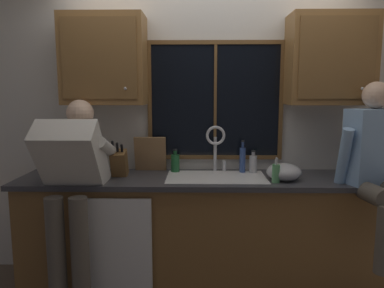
{
  "coord_description": "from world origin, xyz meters",
  "views": [
    {
      "loc": [
        -0.08,
        -3.2,
        1.61
      ],
      "look_at": [
        -0.14,
        -0.3,
        1.19
      ],
      "focal_mm": 34.34,
      "sensor_mm": 36.0,
      "label": 1
    }
  ],
  "objects_px": {
    "mixing_bowl": "(284,172)",
    "bottle_green_glass": "(253,164)",
    "knife_block": "(119,163)",
    "bottle_amber_small": "(242,159)",
    "person_standing": "(73,181)",
    "soap_dispenser": "(276,173)",
    "bottle_tall_clear": "(175,163)",
    "cutting_board": "(150,154)",
    "person_sitting_on_counter": "(378,162)"
  },
  "relations": [
    {
      "from": "person_standing",
      "to": "knife_block",
      "type": "xyz_separation_m",
      "value": [
        0.28,
        0.31,
        0.07
      ]
    },
    {
      "from": "bottle_green_glass",
      "to": "knife_block",
      "type": "bearing_deg",
      "value": -171.89
    },
    {
      "from": "knife_block",
      "to": "person_sitting_on_counter",
      "type": "bearing_deg",
      "value": -8.06
    },
    {
      "from": "person_sitting_on_counter",
      "to": "bottle_green_glass",
      "type": "xyz_separation_m",
      "value": [
        -0.84,
        0.43,
        -0.1
      ]
    },
    {
      "from": "person_sitting_on_counter",
      "to": "bottle_green_glass",
      "type": "distance_m",
      "value": 0.95
    },
    {
      "from": "person_sitting_on_counter",
      "to": "soap_dispenser",
      "type": "xyz_separation_m",
      "value": [
        -0.71,
        0.1,
        -0.11
      ]
    },
    {
      "from": "person_sitting_on_counter",
      "to": "mixing_bowl",
      "type": "bearing_deg",
      "value": 163.27
    },
    {
      "from": "mixing_bowl",
      "to": "bottle_green_glass",
      "type": "height_order",
      "value": "bottle_green_glass"
    },
    {
      "from": "mixing_bowl",
      "to": "bottle_tall_clear",
      "type": "bearing_deg",
      "value": 162.73
    },
    {
      "from": "knife_block",
      "to": "cutting_board",
      "type": "height_order",
      "value": "knife_block"
    },
    {
      "from": "bottle_tall_clear",
      "to": "person_sitting_on_counter",
      "type": "bearing_deg",
      "value": -17.04
    },
    {
      "from": "cutting_board",
      "to": "mixing_bowl",
      "type": "xyz_separation_m",
      "value": [
        1.09,
        -0.3,
        -0.09
      ]
    },
    {
      "from": "bottle_green_glass",
      "to": "bottle_tall_clear",
      "type": "relative_size",
      "value": 0.98
    },
    {
      "from": "soap_dispenser",
      "to": "knife_block",
      "type": "bearing_deg",
      "value": 171.85
    },
    {
      "from": "person_standing",
      "to": "bottle_tall_clear",
      "type": "bearing_deg",
      "value": 34.52
    },
    {
      "from": "cutting_board",
      "to": "bottle_green_glass",
      "type": "distance_m",
      "value": 0.89
    },
    {
      "from": "bottle_green_glass",
      "to": "bottle_tall_clear",
      "type": "xyz_separation_m",
      "value": [
        -0.66,
        0.03,
        0.0
      ]
    },
    {
      "from": "person_sitting_on_counter",
      "to": "person_standing",
      "type": "bearing_deg",
      "value": -179.09
    },
    {
      "from": "person_standing",
      "to": "mixing_bowl",
      "type": "distance_m",
      "value": 1.61
    },
    {
      "from": "person_sitting_on_counter",
      "to": "bottle_amber_small",
      "type": "xyz_separation_m",
      "value": [
        -0.93,
        0.45,
        -0.07
      ]
    },
    {
      "from": "knife_block",
      "to": "cutting_board",
      "type": "relative_size",
      "value": 1.05
    },
    {
      "from": "knife_block",
      "to": "bottle_amber_small",
      "type": "relative_size",
      "value": 1.17
    },
    {
      "from": "soap_dispenser",
      "to": "bottle_tall_clear",
      "type": "bearing_deg",
      "value": 155.36
    },
    {
      "from": "mixing_bowl",
      "to": "bottle_green_glass",
      "type": "xyz_separation_m",
      "value": [
        -0.21,
        0.24,
        0.02
      ]
    },
    {
      "from": "soap_dispenser",
      "to": "bottle_amber_small",
      "type": "xyz_separation_m",
      "value": [
        -0.21,
        0.35,
        0.04
      ]
    },
    {
      "from": "person_standing",
      "to": "bottle_green_glass",
      "type": "relative_size",
      "value": 7.98
    },
    {
      "from": "person_sitting_on_counter",
      "to": "bottle_tall_clear",
      "type": "bearing_deg",
      "value": 162.96
    },
    {
      "from": "mixing_bowl",
      "to": "bottle_green_glass",
      "type": "relative_size",
      "value": 1.4
    },
    {
      "from": "person_standing",
      "to": "mixing_bowl",
      "type": "relative_size",
      "value": 5.71
    },
    {
      "from": "person_standing",
      "to": "soap_dispenser",
      "type": "xyz_separation_m",
      "value": [
        1.51,
        0.13,
        0.04
      ]
    },
    {
      "from": "knife_block",
      "to": "soap_dispenser",
      "type": "height_order",
      "value": "knife_block"
    },
    {
      "from": "cutting_board",
      "to": "bottle_green_glass",
      "type": "relative_size",
      "value": 1.58
    },
    {
      "from": "bottle_tall_clear",
      "to": "soap_dispenser",
      "type": "bearing_deg",
      "value": -24.64
    },
    {
      "from": "cutting_board",
      "to": "bottle_amber_small",
      "type": "relative_size",
      "value": 1.11
    },
    {
      "from": "person_sitting_on_counter",
      "to": "mixing_bowl",
      "type": "distance_m",
      "value": 0.67
    },
    {
      "from": "mixing_bowl",
      "to": "person_standing",
      "type": "bearing_deg",
      "value": -171.93
    },
    {
      "from": "person_standing",
      "to": "cutting_board",
      "type": "bearing_deg",
      "value": 46.1
    },
    {
      "from": "mixing_bowl",
      "to": "bottle_amber_small",
      "type": "xyz_separation_m",
      "value": [
        -0.3,
        0.26,
        0.05
      ]
    },
    {
      "from": "mixing_bowl",
      "to": "knife_block",
      "type": "bearing_deg",
      "value": 176.29
    },
    {
      "from": "person_standing",
      "to": "knife_block",
      "type": "relative_size",
      "value": 4.81
    },
    {
      "from": "bottle_green_glass",
      "to": "bottle_amber_small",
      "type": "distance_m",
      "value": 0.1
    },
    {
      "from": "soap_dispenser",
      "to": "person_standing",
      "type": "bearing_deg",
      "value": -174.91
    },
    {
      "from": "person_standing",
      "to": "bottle_tall_clear",
      "type": "relative_size",
      "value": 7.8
    },
    {
      "from": "person_standing",
      "to": "person_sitting_on_counter",
      "type": "bearing_deg",
      "value": 0.91
    },
    {
      "from": "soap_dispenser",
      "to": "cutting_board",
      "type": "bearing_deg",
      "value": 158.84
    },
    {
      "from": "cutting_board",
      "to": "person_sitting_on_counter",
      "type": "bearing_deg",
      "value": -15.85
    },
    {
      "from": "bottle_green_glass",
      "to": "person_sitting_on_counter",
      "type": "bearing_deg",
      "value": -27.32
    },
    {
      "from": "cutting_board",
      "to": "bottle_tall_clear",
      "type": "relative_size",
      "value": 1.55
    },
    {
      "from": "knife_block",
      "to": "bottle_amber_small",
      "type": "distance_m",
      "value": 1.03
    },
    {
      "from": "person_sitting_on_counter",
      "to": "knife_block",
      "type": "xyz_separation_m",
      "value": [
        -1.95,
        0.28,
        -0.08
      ]
    }
  ]
}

